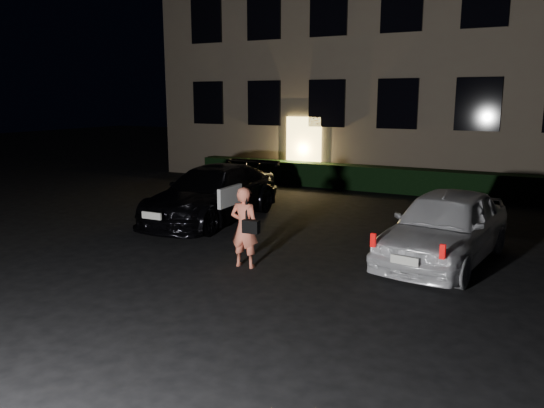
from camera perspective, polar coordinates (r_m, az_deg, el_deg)
The scene contains 6 objects.
ground at distance 9.37m, azimuth -4.52°, elevation -8.68°, with size 80.00×80.00×0.00m, color black.
building at distance 23.10m, azimuth 16.31°, elevation 17.88°, with size 20.00×8.11×12.00m.
hedge at distance 18.76m, azimuth 12.65°, elevation 2.56°, with size 15.00×0.70×0.85m, color black.
sedan at distance 14.13m, azimuth -6.42°, elevation 1.12°, with size 2.21×5.04×1.42m.
hatch at distance 10.99m, azimuth 18.12°, elevation -2.27°, with size 2.29×4.44×1.44m.
man at distance 10.10m, azimuth -2.97°, elevation -2.51°, with size 0.66×0.41×1.57m.
Camera 1 is at (4.69, -7.45, 3.21)m, focal length 35.00 mm.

